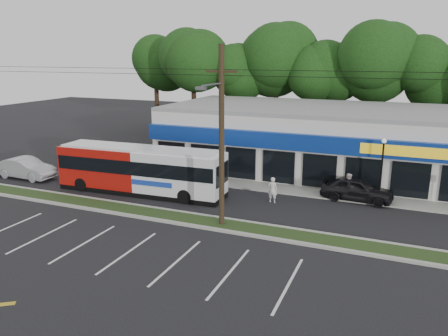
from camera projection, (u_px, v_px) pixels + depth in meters
ground at (167, 224)px, 25.14m from camera, size 120.00×120.00×0.00m
grass_strip at (175, 217)px, 26.02m from camera, size 40.00×1.60×0.12m
curb_south at (168, 222)px, 25.26m from camera, size 40.00×0.25×0.14m
curb_north at (182, 212)px, 26.78m from camera, size 40.00×0.25×0.14m
sidewalk at (291, 190)px, 31.31m from camera, size 32.00×2.20×0.10m
strip_mall at (318, 138)px, 36.65m from camera, size 25.00×12.55×5.30m
utility_pole at (218, 132)px, 23.55m from camera, size 50.00×2.77×10.00m
lamp_post at (382, 163)px, 28.24m from camera, size 0.30×0.30×4.25m
tree_line at (325, 65)px, 44.77m from camera, size 46.76×6.76×11.83m
metrobus at (141, 169)px, 30.44m from camera, size 12.23×3.15×3.26m
car_dark at (357, 189)px, 28.97m from camera, size 4.78×2.20×1.59m
car_silver at (26, 168)px, 34.25m from camera, size 4.95×1.77×1.62m
pedestrian_a at (273, 190)px, 28.60m from camera, size 0.65×0.44×1.72m
pedestrian_b at (348, 186)px, 29.16m from camera, size 0.99×0.84×1.82m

